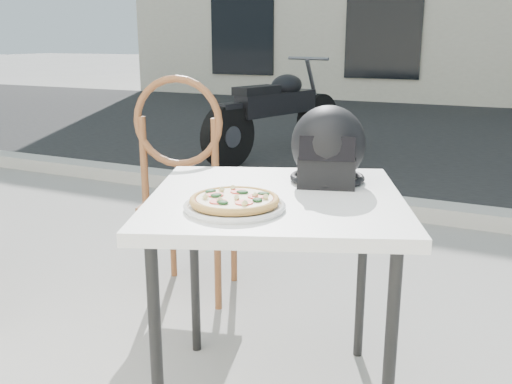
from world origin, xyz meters
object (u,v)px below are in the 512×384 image
at_px(pizza, 235,200).
at_px(motorcycle, 277,114).
at_px(cafe_table_main, 276,215).
at_px(helmet, 328,149).
at_px(cafe_chair_main, 187,179).
at_px(plate, 235,206).

distance_m(pizza, motorcycle, 4.81).
distance_m(cafe_table_main, helmet, 0.33).
xyz_separation_m(cafe_table_main, cafe_chair_main, (-0.76, 0.63, -0.09)).
bearing_deg(cafe_table_main, pizza, -102.55).
height_order(plate, helmet, helmet).
bearing_deg(motorcycle, cafe_chair_main, -56.43).
bearing_deg(cafe_table_main, plate, -102.53).
relative_size(plate, helmet, 1.11).
height_order(cafe_chair_main, motorcycle, cafe_chair_main).
bearing_deg(pizza, plate, -84.78).
distance_m(cafe_table_main, pizza, 0.24).
bearing_deg(motorcycle, helmet, -47.15).
height_order(plate, pizza, pizza).
relative_size(plate, motorcycle, 0.18).
bearing_deg(pizza, helmet, 72.31).
bearing_deg(cafe_table_main, helmet, 68.07).
distance_m(helmet, motorcycle, 4.46).
height_order(cafe_table_main, pizza, pizza).
distance_m(plate, motorcycle, 4.81).
height_order(cafe_table_main, motorcycle, motorcycle).
xyz_separation_m(cafe_table_main, pizza, (-0.05, -0.21, 0.10)).
relative_size(helmet, motorcycle, 0.16).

